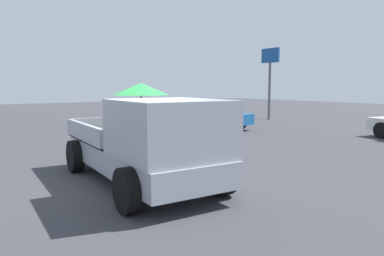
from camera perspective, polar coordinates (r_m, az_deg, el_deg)
The scene contains 4 objects.
ground_plane at distance 8.25m, azimuth -8.30°, elevation -8.50°, with size 80.00×80.00×0.00m, color #38383D.
pickup_truck_main at distance 7.64m, azimuth -6.92°, elevation -2.22°, with size 5.15×2.49×2.22m.
parked_sedan_near at distance 18.22m, azimuth 2.61°, elevation 2.27°, with size 4.57×2.64×1.33m.
motel_sign at distance 23.47m, azimuth 12.32°, elevation 9.15°, with size 1.40×0.16×4.52m.
Camera 1 is at (7.10, -3.59, 2.15)m, focal length 33.47 mm.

